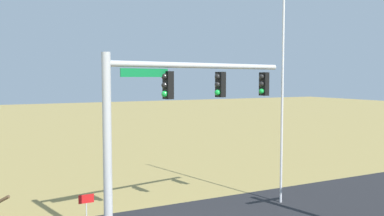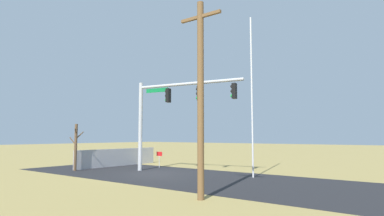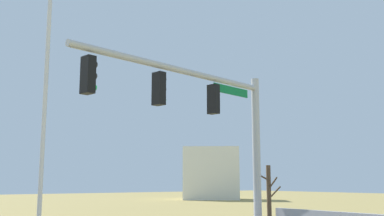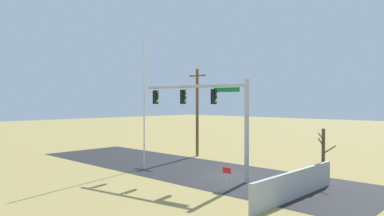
% 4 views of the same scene
% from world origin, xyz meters
% --- Properties ---
extents(ground_plane, '(160.00, 160.00, 0.00)m').
position_xyz_m(ground_plane, '(0.00, 0.00, 0.00)').
color(ground_plane, '#9E894C').
extents(road_surface, '(28.00, 8.00, 0.01)m').
position_xyz_m(road_surface, '(-4.00, 0.00, 0.01)').
color(road_surface, '#232326').
rests_on(road_surface, ground_plane).
extents(sidewalk_corner, '(6.00, 6.00, 0.01)m').
position_xyz_m(sidewalk_corner, '(3.32, -0.72, 0.00)').
color(sidewalk_corner, '#B7B5AD').
rests_on(sidewalk_corner, ground_plane).
extents(retaining_fence, '(0.20, 7.99, 1.40)m').
position_xyz_m(retaining_fence, '(6.17, -1.99, 0.70)').
color(retaining_fence, '#A8A8AD').
rests_on(retaining_fence, ground_plane).
extents(signal_mast, '(7.72, 1.56, 6.25)m').
position_xyz_m(signal_mast, '(-0.07, -1.14, 4.51)').
color(signal_mast, '#B2B5BA').
rests_on(signal_mast, ground_plane).
extents(flagpole, '(0.10, 0.10, 9.67)m').
position_xyz_m(flagpole, '(-5.74, -2.10, 4.84)').
color(flagpole, silver).
rests_on(flagpole, ground_plane).
extents(utility_pole, '(1.90, 0.26, 7.80)m').
position_xyz_m(utility_pole, '(-7.00, 4.99, 4.06)').
color(utility_pole, brown).
rests_on(utility_pole, ground_plane).
extents(bare_tree, '(1.27, 1.02, 3.27)m').
position_xyz_m(bare_tree, '(5.82, 2.13, 1.70)').
color(bare_tree, brown).
rests_on(bare_tree, ground_plane).
extents(open_sign, '(0.56, 0.04, 1.22)m').
position_xyz_m(open_sign, '(2.52, -2.94, 0.91)').
color(open_sign, silver).
rests_on(open_sign, ground_plane).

